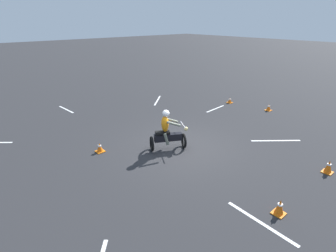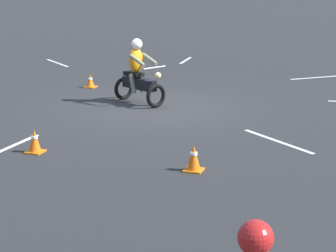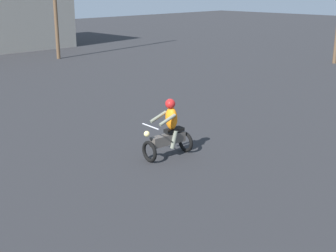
# 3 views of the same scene
# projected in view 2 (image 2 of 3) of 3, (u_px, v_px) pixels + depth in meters

# --- Properties ---
(ground_plane) EXTENTS (120.00, 120.00, 0.00)m
(ground_plane) POSITION_uv_depth(u_px,v_px,m) (154.00, 107.00, 16.38)
(ground_plane) COLOR #28282B
(motorcycle_rider_foreground) EXTENTS (1.52, 1.21, 1.66)m
(motorcycle_rider_foreground) POSITION_uv_depth(u_px,v_px,m) (138.00, 75.00, 16.63)
(motorcycle_rider_foreground) COLOR black
(motorcycle_rider_foreground) RESTS_ON ground
(traffic_cone_near_right) EXTENTS (0.32, 0.32, 0.46)m
(traffic_cone_near_right) POSITION_uv_depth(u_px,v_px,m) (194.00, 158.00, 11.33)
(traffic_cone_near_right) COLOR orange
(traffic_cone_near_right) RESTS_ON ground
(traffic_cone_mid_left) EXTENTS (0.32, 0.32, 0.45)m
(traffic_cone_mid_left) POSITION_uv_depth(u_px,v_px,m) (35.00, 141.00, 12.43)
(traffic_cone_mid_left) COLOR orange
(traffic_cone_mid_left) RESTS_ON ground
(traffic_cone_far_center) EXTENTS (0.32, 0.32, 0.38)m
(traffic_cone_far_center) POSITION_uv_depth(u_px,v_px,m) (90.00, 81.00, 18.88)
(traffic_cone_far_center) COLOR orange
(traffic_cone_far_center) RESTS_ON ground
(lane_stripe_n) EXTENTS (0.17, 2.03, 0.01)m
(lane_stripe_n) POSITION_uv_depth(u_px,v_px,m) (9.00, 147.00, 12.82)
(lane_stripe_n) COLOR silver
(lane_stripe_n) RESTS_ON ground
(lane_stripe_nw) EXTENTS (1.68, 1.43, 0.01)m
(lane_stripe_nw) POSITION_uv_depth(u_px,v_px,m) (277.00, 141.00, 13.26)
(lane_stripe_nw) COLOR silver
(lane_stripe_nw) RESTS_ON ground
(lane_stripe_sw) EXTENTS (1.63, 1.44, 0.01)m
(lane_stripe_sw) POSITION_uv_depth(u_px,v_px,m) (319.00, 77.00, 20.56)
(lane_stripe_sw) COLOR silver
(lane_stripe_sw) RESTS_ON ground
(lane_stripe_s) EXTENTS (0.23, 1.68, 0.01)m
(lane_stripe_s) POSITION_uv_depth(u_px,v_px,m) (186.00, 60.00, 24.08)
(lane_stripe_s) COLOR silver
(lane_stripe_s) RESTS_ON ground
(lane_stripe_se) EXTENTS (1.61, 1.40, 0.01)m
(lane_stripe_se) POSITION_uv_depth(u_px,v_px,m) (57.00, 63.00, 23.47)
(lane_stripe_se) COLOR silver
(lane_stripe_se) RESTS_ON ground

